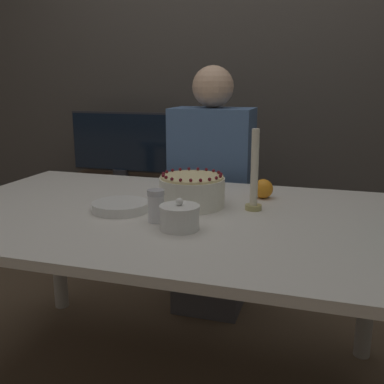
# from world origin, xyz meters

# --- Properties ---
(wall_behind) EXTENTS (8.00, 0.05, 2.60)m
(wall_behind) POSITION_xyz_m (0.00, 1.40, 1.30)
(wall_behind) COLOR #4C4742
(wall_behind) RESTS_ON ground_plane
(dining_table) EXTENTS (1.63, 1.04, 0.73)m
(dining_table) POSITION_xyz_m (0.00, 0.00, 0.63)
(dining_table) COLOR beige
(dining_table) RESTS_ON ground_plane
(cake) EXTENTS (0.24, 0.24, 0.13)m
(cake) POSITION_xyz_m (0.09, 0.10, 0.78)
(cake) COLOR white
(cake) RESTS_ON dining_table
(sugar_bowl) EXTENTS (0.13, 0.13, 0.10)m
(sugar_bowl) POSITION_xyz_m (0.13, -0.17, 0.76)
(sugar_bowl) COLOR white
(sugar_bowl) RESTS_ON dining_table
(sugar_shaker) EXTENTS (0.06, 0.06, 0.11)m
(sugar_shaker) POSITION_xyz_m (0.03, -0.12, 0.78)
(sugar_shaker) COLOR white
(sugar_shaker) RESTS_ON dining_table
(plate_stack) EXTENTS (0.20, 0.20, 0.03)m
(plate_stack) POSITION_xyz_m (-0.14, -0.04, 0.74)
(plate_stack) COLOR white
(plate_stack) RESTS_ON dining_table
(candle) EXTENTS (0.06, 0.06, 0.29)m
(candle) POSITION_xyz_m (0.31, 0.11, 0.84)
(candle) COLOR tan
(candle) RESTS_ON dining_table
(orange_fruit_0) EXTENTS (0.08, 0.08, 0.08)m
(orange_fruit_0) POSITION_xyz_m (0.32, 0.29, 0.76)
(orange_fruit_0) COLOR orange
(orange_fruit_0) RESTS_ON dining_table
(person_man_blue_shirt) EXTENTS (0.40, 0.34, 1.25)m
(person_man_blue_shirt) POSITION_xyz_m (0.00, 0.72, 0.54)
(person_man_blue_shirt) COLOR #595960
(person_man_blue_shirt) RESTS_ON ground_plane
(side_cabinet) EXTENTS (0.70, 0.48, 0.58)m
(side_cabinet) POSITION_xyz_m (-0.70, 1.11, 0.29)
(side_cabinet) COLOR #4C3828
(side_cabinet) RESTS_ON ground_plane
(tv_monitor) EXTENTS (0.65, 0.10, 0.41)m
(tv_monitor) POSITION_xyz_m (-0.70, 1.12, 0.80)
(tv_monitor) COLOR #2D2D33
(tv_monitor) RESTS_ON side_cabinet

